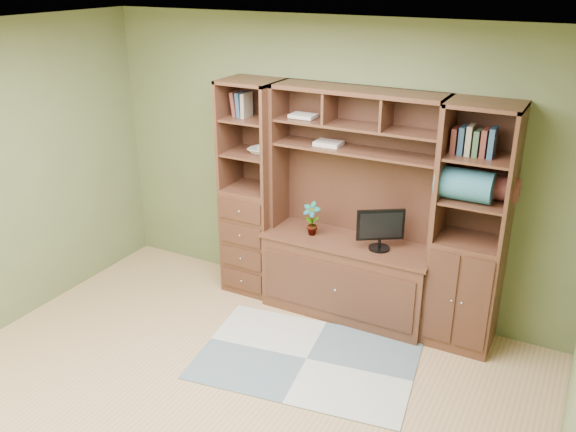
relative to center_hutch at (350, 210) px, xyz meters
The scene contains 11 objects.
room 1.79m from the center_hutch, 100.76° to the right, with size 4.60×4.10×2.64m.
center_hutch is the anchor object (origin of this frame).
left_tower 1.00m from the center_hutch, behind, with size 0.50×0.45×2.05m, color #4D2A1B.
right_tower 1.03m from the center_hutch, ahead, with size 0.55×0.45×2.05m, color #4D2A1B.
rug 1.31m from the center_hutch, 89.48° to the right, with size 1.73×1.15×0.01m, color gray.
monitor 0.30m from the center_hutch, ahead, with size 0.41×0.18×0.50m, color black.
orchid 0.37m from the center_hutch, behind, with size 0.16×0.11×0.31m, color #994B34.
magazines 0.60m from the center_hutch, 160.53° to the left, with size 0.23×0.17×0.03m, color #BCADA0.
bowl 0.99m from the center_hutch, behind, with size 0.21×0.21×0.05m, color beige.
blanket_teal 1.02m from the center_hutch, ahead, with size 0.43×0.25×0.25m, color #2D6778.
blanket_red 1.21m from the center_hutch, ahead, with size 0.35×0.19×0.19m, color brown.
Camera 1 is at (2.14, -2.81, 2.98)m, focal length 38.00 mm.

